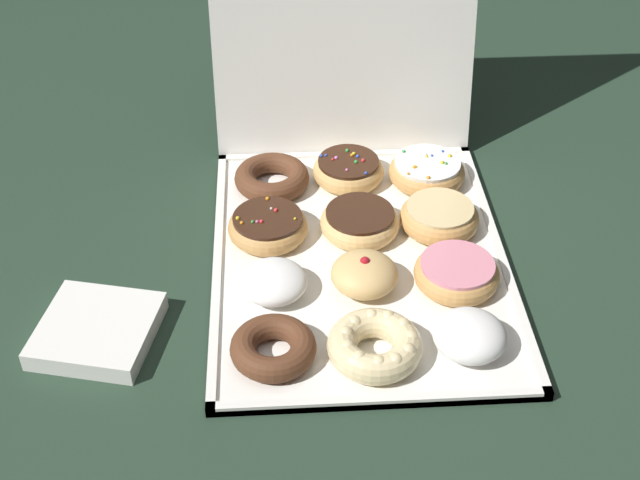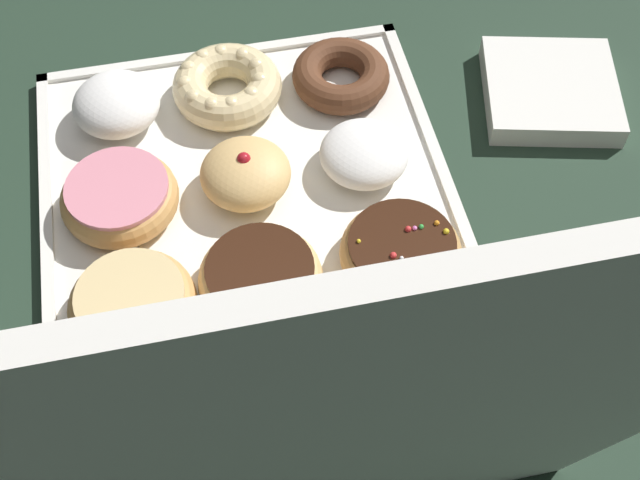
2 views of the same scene
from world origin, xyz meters
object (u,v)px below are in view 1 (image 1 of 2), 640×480
sprinkle_donut_6 (268,226)px  chocolate_frosted_donut_7 (360,222)px  chocolate_cake_ring_donut_9 (272,178)px  napkin_stack (97,330)px  powdered_filled_donut_2 (470,336)px  powdered_filled_donut_3 (273,282)px  chocolate_cake_ring_donut_0 (273,348)px  pink_frosted_donut_5 (457,273)px  cruller_donut_1 (378,345)px  jelly_filled_donut_4 (367,274)px  donut_box (359,260)px  glazed_ring_donut_8 (439,217)px  sprinkle_donut_11 (427,171)px  sprinkle_donut_10 (348,170)px

sprinkle_donut_6 → chocolate_frosted_donut_7: bearing=0.5°
chocolate_cake_ring_donut_9 → napkin_stack: size_ratio=0.82×
powdered_filled_donut_2 → chocolate_frosted_donut_7: (-0.11, 0.24, -0.00)m
powdered_filled_donut_3 → chocolate_cake_ring_donut_9: powdered_filled_donut_3 is taller
chocolate_cake_ring_donut_0 → chocolate_cake_ring_donut_9: bearing=89.3°
pink_frosted_donut_5 → chocolate_cake_ring_donut_9: size_ratio=1.00×
pink_frosted_donut_5 → chocolate_frosted_donut_7: 0.17m
cruller_donut_1 → jelly_filled_donut_4: size_ratio=1.31×
chocolate_cake_ring_donut_0 → sprinkle_donut_6: bearing=90.8°
donut_box → glazed_ring_donut_8: (0.12, 0.06, 0.02)m
sprinkle_donut_6 → napkin_stack: bearing=-140.3°
sprinkle_donut_6 → sprinkle_donut_11: 0.28m
powdered_filled_donut_2 → sprinkle_donut_11: powdered_filled_donut_2 is taller
glazed_ring_donut_8 → sprinkle_donut_11: (0.00, 0.12, -0.00)m
powdered_filled_donut_2 → chocolate_cake_ring_donut_0: bearing=179.9°
chocolate_cake_ring_donut_9 → napkin_stack: chocolate_cake_ring_donut_9 is taller
donut_box → sprinkle_donut_10: 0.19m
cruller_donut_1 → pink_frosted_donut_5: bearing=46.5°
chocolate_cake_ring_donut_0 → cruller_donut_1: size_ratio=0.91×
powdered_filled_donut_3 → jelly_filled_donut_4: (0.13, 0.00, 0.00)m
donut_box → sprinkle_donut_6: (-0.13, 0.06, 0.02)m
donut_box → chocolate_frosted_donut_7: chocolate_frosted_donut_7 is taller
cruller_donut_1 → sprinkle_donut_10: 0.38m
chocolate_cake_ring_donut_0 → powdered_filled_donut_3: size_ratio=1.18×
powdered_filled_donut_2 → sprinkle_donut_11: bearing=89.4°
powdered_filled_donut_3 → sprinkle_donut_6: bearing=92.8°
chocolate_cake_ring_donut_0 → pink_frosted_donut_5: bearing=26.0°
powdered_filled_donut_2 → donut_box: bearing=122.7°
glazed_ring_donut_8 → powdered_filled_donut_2: bearing=-90.8°
glazed_ring_donut_8 → napkin_stack: bearing=-158.1°
jelly_filled_donut_4 → pink_frosted_donut_5: (0.12, 0.00, -0.00)m
chocolate_cake_ring_donut_9 → napkin_stack: (-0.23, -0.31, -0.01)m
jelly_filled_donut_4 → sprinkle_donut_11: size_ratio=0.76×
sprinkle_donut_6 → sprinkle_donut_10: bearing=46.7°
donut_box → powdered_filled_donut_2: 0.22m
chocolate_frosted_donut_7 → glazed_ring_donut_8: bearing=2.1°
pink_frosted_donut_5 → sprinkle_donut_11: sprinkle_donut_11 is taller
chocolate_frosted_donut_7 → chocolate_cake_ring_donut_9: chocolate_frosted_donut_7 is taller
donut_box → powdered_filled_donut_2: bearing=-57.3°
donut_box → napkin_stack: napkin_stack is taller
powdered_filled_donut_3 → sprinkle_donut_10: 0.28m
jelly_filled_donut_4 → sprinkle_donut_10: 0.25m
donut_box → glazed_ring_donut_8: 0.14m
powdered_filled_donut_2 → chocolate_frosted_donut_7: bearing=115.1°
glazed_ring_donut_8 → sprinkle_donut_10: bearing=133.7°
powdered_filled_donut_3 → jelly_filled_donut_4: 0.13m
jelly_filled_donut_4 → sprinkle_donut_10: (-0.00, 0.25, -0.00)m
chocolate_cake_ring_donut_0 → sprinkle_donut_11: (0.25, 0.36, 0.00)m
powdered_filled_donut_3 → chocolate_cake_ring_donut_9: (0.00, 0.25, -0.00)m
napkin_stack → pink_frosted_donut_5: bearing=7.8°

